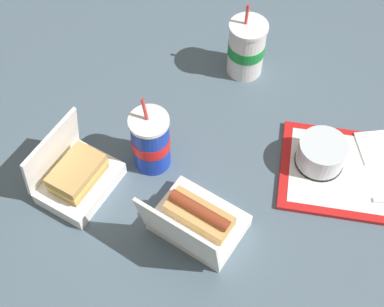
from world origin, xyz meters
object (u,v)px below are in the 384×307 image
cake_container (321,154)px  clamshell_sandwich_center (76,177)px  food_tray (356,174)px  clamshell_hotdog_back (198,222)px  soda_cup_left (246,48)px  soda_cup_right (151,141)px

cake_container → clamshell_sandwich_center: size_ratio=0.51×
food_tray → cake_container: 0.10m
clamshell_sandwich_center → cake_container: bearing=-174.9°
cake_container → clamshell_hotdog_back: bearing=29.8°
soda_cup_left → cake_container: bearing=116.3°
clamshell_hotdog_back → soda_cup_left: (-0.14, -0.50, 0.04)m
clamshell_hotdog_back → clamshell_sandwich_center: bearing=-23.3°
cake_container → clamshell_hotdog_back: clamshell_hotdog_back is taller
soda_cup_right → soda_cup_left: (-0.25, -0.31, -0.00)m
cake_container → soda_cup_left: 0.37m
food_tray → clamshell_hotdog_back: clamshell_hotdog_back is taller
soda_cup_left → clamshell_sandwich_center: bearing=41.4°
soda_cup_right → cake_container: bearing=177.4°
soda_cup_left → soda_cup_right: bearing=50.7°
cake_container → soda_cup_left: size_ratio=0.53×
food_tray → soda_cup_left: size_ratio=1.82×
cake_container → soda_cup_right: soda_cup_right is taller
clamshell_hotdog_back → soda_cup_right: 0.23m
clamshell_sandwich_center → soda_cup_left: (-0.43, -0.38, 0.04)m
clamshell_sandwich_center → clamshell_hotdog_back: bearing=156.7°
cake_container → soda_cup_left: bearing=-63.7°
soda_cup_right → clamshell_hotdog_back: bearing=119.1°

